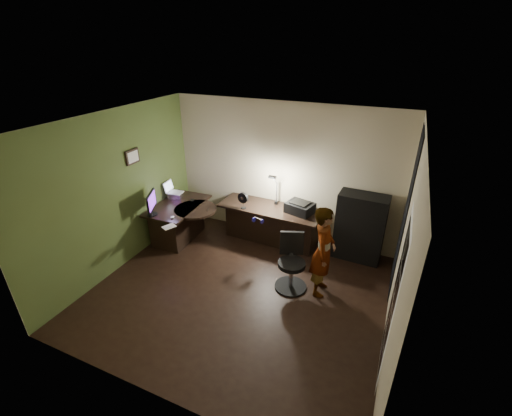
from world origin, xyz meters
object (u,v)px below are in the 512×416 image
at_px(desk_right, 270,225).
at_px(cabinet, 360,227).
at_px(office_chair, 292,264).
at_px(person, 323,252).
at_px(monitor, 151,207).
at_px(desk_left, 180,222).

bearing_deg(desk_right, cabinet, 6.89).
relative_size(desk_right, office_chair, 2.14).
xyz_separation_m(office_chair, person, (0.46, 0.11, 0.28)).
bearing_deg(cabinet, person, -105.15).
bearing_deg(monitor, cabinet, -4.90).
relative_size(desk_right, person, 1.33).
xyz_separation_m(desk_left, person, (3.00, -0.46, 0.37)).
relative_size(monitor, person, 0.32).
height_order(desk_right, office_chair, office_chair).
distance_m(desk_left, cabinet, 3.48).
distance_m(desk_left, monitor, 0.78).
height_order(cabinet, office_chair, cabinet).
relative_size(desk_right, cabinet, 1.58).
xyz_separation_m(cabinet, person, (-0.39, -1.21, 0.12)).
distance_m(desk_left, office_chair, 2.61).
relative_size(desk_left, office_chair, 1.41).
bearing_deg(desk_left, person, -11.04).
relative_size(desk_right, monitor, 4.15).
xyz_separation_m(cabinet, monitor, (-3.57, -1.29, 0.29)).
relative_size(desk_left, desk_right, 0.66).
bearing_deg(cabinet, desk_left, -164.98).
xyz_separation_m(desk_right, office_chair, (0.84, -1.20, 0.09)).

